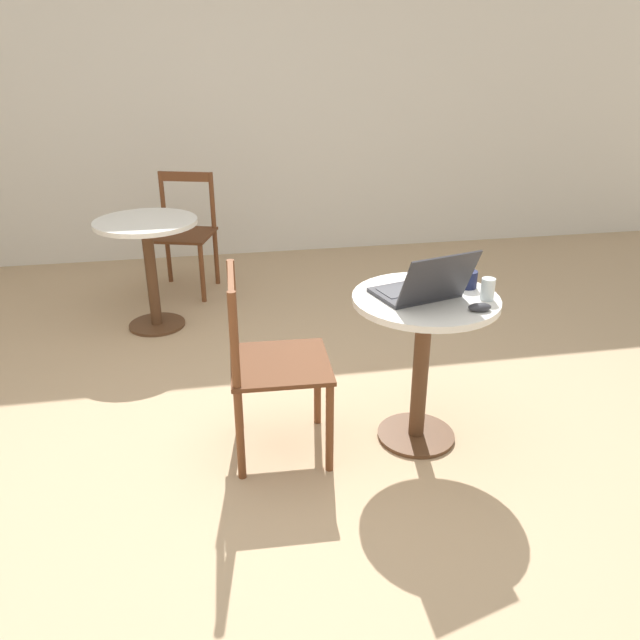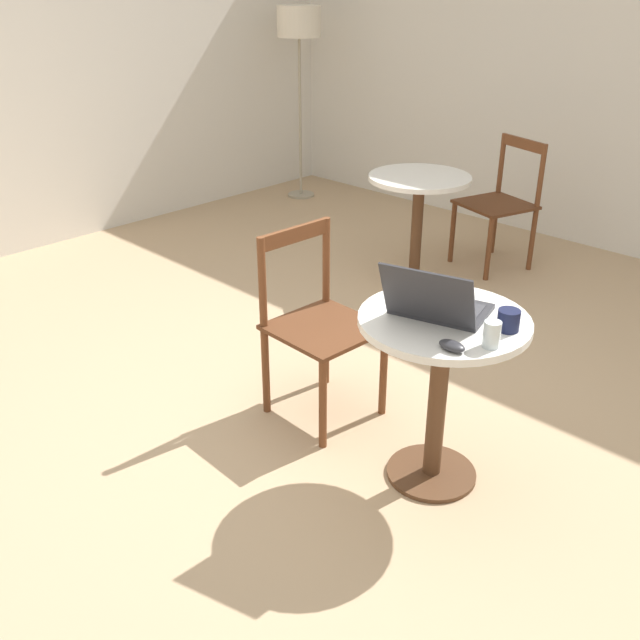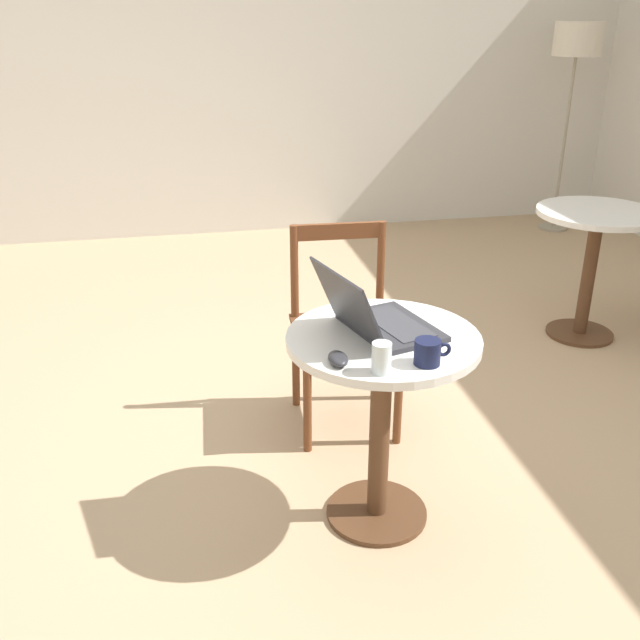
% 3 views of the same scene
% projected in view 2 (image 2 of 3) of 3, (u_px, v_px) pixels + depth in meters
% --- Properties ---
extents(ground_plane, '(16.00, 16.00, 0.00)m').
position_uv_depth(ground_plane, '(316.00, 427.00, 3.32)').
color(ground_plane, tan).
extents(cafe_table_near, '(0.65, 0.65, 0.74)m').
position_uv_depth(cafe_table_near, '(441.00, 361.00, 2.76)').
color(cafe_table_near, '#51331E').
rests_on(cafe_table_near, ground_plane).
extents(cafe_table_mid, '(0.65, 0.65, 0.74)m').
position_uv_depth(cafe_table_mid, '(418.00, 204.00, 4.60)').
color(cafe_table_mid, '#51331E').
rests_on(cafe_table_mid, ground_plane).
extents(chair_near_back, '(0.46, 0.46, 0.88)m').
position_uv_depth(chair_near_back, '(318.00, 325.00, 3.26)').
color(chair_near_back, brown).
rests_on(chair_near_back, ground_plane).
extents(chair_mid_right, '(0.55, 0.55, 0.88)m').
position_uv_depth(chair_mid_right, '(500.00, 204.00, 4.95)').
color(chair_mid_right, brown).
rests_on(chair_mid_right, ground_plane).
extents(floor_lamp, '(0.37, 0.37, 1.65)m').
position_uv_depth(floor_lamp, '(299.00, 30.00, 6.06)').
color(floor_lamp, '#9E937F').
rests_on(floor_lamp, ground_plane).
extents(laptop, '(0.43, 0.43, 0.24)m').
position_uv_depth(laptop, '(437.00, 304.00, 2.67)').
color(laptop, '#2D2D33').
rests_on(laptop, cafe_table_near).
extents(mouse, '(0.06, 0.10, 0.03)m').
position_uv_depth(mouse, '(452.00, 346.00, 2.44)').
color(mouse, '#2D2D33').
rests_on(mouse, cafe_table_near).
extents(mug, '(0.12, 0.08, 0.08)m').
position_uv_depth(mug, '(509.00, 320.00, 2.57)').
color(mug, '#141938').
rests_on(mug, cafe_table_near).
extents(drinking_glass, '(0.06, 0.06, 0.10)m').
position_uv_depth(drinking_glass, '(492.00, 334.00, 2.45)').
color(drinking_glass, silver).
rests_on(drinking_glass, cafe_table_near).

